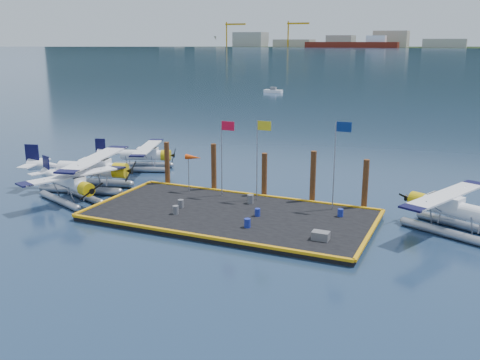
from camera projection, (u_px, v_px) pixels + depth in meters
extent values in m
plane|color=#172C45|center=(230.00, 218.00, 38.54)|extent=(4000.00, 4000.00, 0.00)
cube|color=black|center=(230.00, 216.00, 38.48)|extent=(20.00, 10.00, 0.40)
cube|color=black|center=(473.00, 47.00, 1012.35)|extent=(3000.00, 500.00, 0.30)
cube|color=#55170C|center=(351.00, 45.00, 868.93)|extent=(150.00, 22.00, 10.00)
cube|color=white|center=(376.00, 39.00, 851.07)|extent=(30.00, 16.00, 12.00)
cylinder|color=orange|center=(227.00, 34.00, 988.78)|extent=(2.40, 2.40, 44.00)
cylinder|color=orange|center=(288.00, 34.00, 942.06)|extent=(2.40, 2.40, 44.00)
cone|color=black|center=(340.00, 44.00, 1502.71)|extent=(1400.00, 1400.00, 520.00)
cone|color=black|center=(455.00, 45.00, 1430.18)|extent=(1300.00, 1300.00, 430.00)
cylinder|color=#90949E|center=(83.00, 195.00, 43.24)|extent=(5.44, 2.58, 0.55)
cylinder|color=#90949E|center=(59.00, 200.00, 41.88)|extent=(5.44, 2.58, 0.55)
cylinder|color=white|center=(71.00, 183.00, 42.12)|extent=(4.30, 2.48, 1.00)
cube|color=white|center=(74.00, 181.00, 41.67)|extent=(2.23, 1.67, 0.82)
cube|color=black|center=(76.00, 179.00, 41.43)|extent=(1.53, 1.36, 0.50)
cylinder|color=gold|center=(86.00, 189.00, 40.50)|extent=(1.23, 1.31, 1.05)
cube|color=black|center=(91.00, 191.00, 39.96)|extent=(0.80, 1.90, 1.02)
cube|color=white|center=(74.00, 175.00, 41.55)|extent=(4.28, 8.11, 0.11)
cube|color=black|center=(117.00, 167.00, 44.21)|extent=(1.57, 1.26, 0.12)
cube|color=black|center=(24.00, 184.00, 38.89)|extent=(1.57, 1.26, 0.12)
cube|color=black|center=(46.00, 165.00, 44.79)|extent=(0.97, 0.47, 1.54)
cube|color=white|center=(47.00, 172.00, 44.88)|extent=(1.90, 3.17, 0.09)
cylinder|color=#90949E|center=(93.00, 182.00, 46.95)|extent=(6.87, 2.19, 0.67)
cylinder|color=#90949E|center=(80.00, 190.00, 44.62)|extent=(6.87, 2.19, 0.67)
cylinder|color=white|center=(88.00, 169.00, 45.36)|extent=(5.32, 2.35, 1.22)
cube|color=white|center=(95.00, 165.00, 45.14)|extent=(2.66, 1.74, 1.00)
cube|color=black|center=(99.00, 163.00, 45.02)|extent=(1.78, 1.49, 0.61)
cylinder|color=gold|center=(120.00, 171.00, 44.84)|extent=(1.37, 1.51, 1.29)
cube|color=black|center=(131.00, 171.00, 44.66)|extent=(0.62, 2.43, 1.25)
cube|color=white|center=(95.00, 158.00, 45.00)|extent=(3.86, 10.14, 0.13)
cube|color=black|center=(118.00, 148.00, 49.54)|extent=(1.85, 1.35, 0.14)
cube|color=black|center=(67.00, 172.00, 40.45)|extent=(1.85, 1.35, 0.14)
cube|color=black|center=(32.00, 155.00, 46.04)|extent=(1.22, 0.40, 1.89)
cube|color=white|center=(34.00, 163.00, 46.20)|extent=(1.82, 3.91, 0.11)
cylinder|color=#90949E|center=(144.00, 165.00, 53.83)|extent=(5.47, 2.41, 0.54)
cylinder|color=#90949E|center=(139.00, 169.00, 51.91)|extent=(5.47, 2.41, 0.54)
cylinder|color=white|center=(142.00, 155.00, 52.54)|extent=(4.30, 2.36, 1.00)
cube|color=white|center=(148.00, 152.00, 52.43)|extent=(2.21, 1.61, 0.81)
cube|color=black|center=(150.00, 150.00, 52.36)|extent=(1.51, 1.32, 0.50)
cylinder|color=gold|center=(166.00, 155.00, 52.39)|extent=(1.21, 1.29, 1.05)
cube|color=black|center=(174.00, 155.00, 52.33)|extent=(0.73, 1.91, 1.02)
cube|color=white|center=(147.00, 147.00, 52.31)|extent=(4.03, 8.13, 0.11)
cube|color=black|center=(156.00, 140.00, 56.07)|extent=(1.55, 1.23, 0.12)
cube|color=black|center=(137.00, 156.00, 48.56)|extent=(1.55, 1.23, 0.12)
cube|color=black|center=(100.00, 146.00, 52.62)|extent=(0.97, 0.44, 1.54)
cube|color=white|center=(102.00, 152.00, 52.76)|extent=(1.81, 3.17, 0.09)
cylinder|color=#90949E|center=(447.00, 233.00, 34.79)|extent=(5.88, 3.04, 0.60)
cylinder|color=#90949E|center=(462.00, 225.00, 36.22)|extent=(5.88, 3.04, 0.60)
cylinder|color=white|center=(454.00, 209.00, 35.31)|extent=(4.67, 2.87, 1.09)
cube|color=white|center=(446.00, 202.00, 35.64)|extent=(2.44, 1.88, 0.90)
cube|color=black|center=(442.00, 198.00, 35.80)|extent=(1.70, 1.52, 0.55)
cylinder|color=gold|center=(418.00, 201.00, 37.15)|extent=(1.38, 1.46, 1.15)
cube|color=black|center=(407.00, 198.00, 37.75)|extent=(0.95, 2.05, 1.12)
cube|color=white|center=(446.00, 195.00, 35.52)|extent=(4.98, 8.79, 0.12)
cube|color=black|center=(413.00, 208.00, 32.72)|extent=(1.73, 1.42, 0.13)
cube|color=black|center=(475.00, 183.00, 38.31)|extent=(1.73, 1.42, 0.13)
cylinder|color=#5B5C60|center=(181.00, 204.00, 39.59)|extent=(0.43, 0.43, 0.61)
cylinder|color=navy|center=(247.00, 223.00, 35.42)|extent=(0.43, 0.43, 0.61)
cylinder|color=navy|center=(257.00, 212.00, 37.71)|extent=(0.39, 0.39, 0.55)
cylinder|color=#5B5C60|center=(176.00, 210.00, 38.15)|extent=(0.43, 0.43, 0.61)
cylinder|color=navy|center=(340.00, 213.00, 37.59)|extent=(0.40, 0.40, 0.56)
cylinder|color=#5B5C60|center=(250.00, 199.00, 40.60)|extent=(0.49, 0.49, 0.69)
cube|color=#5B5C60|center=(321.00, 236.00, 33.24)|extent=(1.06, 0.71, 0.53)
cylinder|color=gray|center=(222.00, 159.00, 42.01)|extent=(0.08, 0.08, 6.00)
cube|color=red|center=(228.00, 126.00, 41.12)|extent=(1.10, 0.03, 0.70)
cylinder|color=gray|center=(257.00, 161.00, 40.81)|extent=(0.08, 0.08, 6.20)
cube|color=yellow|center=(264.00, 126.00, 39.90)|extent=(1.10, 0.03, 0.70)
cylinder|color=gray|center=(334.00, 166.00, 38.44)|extent=(0.08, 0.08, 6.50)
cube|color=navy|center=(344.00, 127.00, 37.49)|extent=(1.10, 0.03, 0.70)
cylinder|color=gray|center=(189.00, 174.00, 43.56)|extent=(0.07, 0.07, 3.00)
cone|color=#DE430C|center=(194.00, 157.00, 43.01)|extent=(1.40, 0.44, 0.44)
cylinder|color=#402412|center=(167.00, 165.00, 46.12)|extent=(0.44, 0.44, 4.00)
cylinder|color=#402412|center=(214.00, 169.00, 44.34)|extent=(0.44, 0.44, 4.20)
cylinder|color=#402412|center=(264.00, 176.00, 42.64)|extent=(0.44, 0.44, 3.80)
cylinder|color=#402412|center=(313.00, 179.00, 41.02)|extent=(0.44, 0.44, 4.30)
cylinder|color=#402412|center=(365.00, 186.00, 39.50)|extent=(0.44, 0.44, 4.00)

